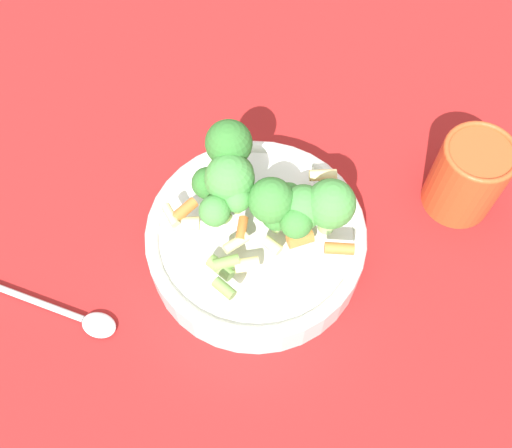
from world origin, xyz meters
TOP-DOWN VIEW (x-y plane):
  - ground_plane at (0.00, 0.00)m, footprint 3.00×3.00m
  - bowl at (0.00, 0.00)m, footprint 0.23×0.23m
  - pasta_salad at (0.02, -0.00)m, footprint 0.17×0.19m
  - cup at (0.14, -0.19)m, footprint 0.08×0.08m
  - spoon at (-0.14, 0.16)m, footprint 0.03×0.19m

SIDE VIEW (x-z plane):
  - ground_plane at x=0.00m, z-range 0.00..0.00m
  - spoon at x=-0.14m, z-range 0.00..0.01m
  - bowl at x=0.00m, z-range 0.00..0.05m
  - cup at x=0.14m, z-range 0.00..0.10m
  - pasta_salad at x=0.02m, z-range 0.05..0.14m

